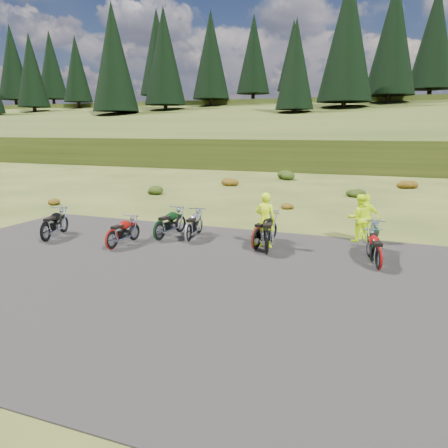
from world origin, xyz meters
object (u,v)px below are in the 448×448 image
at_px(motorcycle_3, 189,243).
at_px(motorcycle_7, 372,262).
at_px(motorcycle_0, 47,242).
at_px(person_middle, 265,221).

bearing_deg(motorcycle_3, motorcycle_7, -98.33).
distance_m(motorcycle_0, motorcycle_7, 10.95).
bearing_deg(motorcycle_7, motorcycle_3, 87.82).
distance_m(motorcycle_7, person_middle, 3.61).
xyz_separation_m(motorcycle_0, motorcycle_7, (10.83, 1.66, 0.00)).
bearing_deg(person_middle, motorcycle_3, 10.11).
distance_m(motorcycle_3, motorcycle_7, 6.13).
height_order(motorcycle_0, motorcycle_3, motorcycle_0).
xyz_separation_m(motorcycle_3, motorcycle_7, (6.12, -0.09, 0.00)).
bearing_deg(motorcycle_0, person_middle, -88.49).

